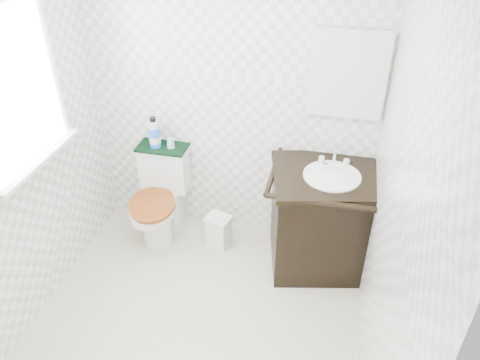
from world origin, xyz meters
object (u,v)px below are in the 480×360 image
at_px(trash_bin, 219,231).
at_px(vanity, 323,217).
at_px(cup, 171,143).
at_px(toilet, 162,199).
at_px(mouthwash_bottle, 154,133).

bearing_deg(trash_bin, vanity, -0.31).
distance_m(trash_bin, cup, 0.81).
distance_m(toilet, trash_bin, 0.54).
relative_size(toilet, trash_bin, 2.66).
bearing_deg(vanity, trash_bin, 179.69).
bearing_deg(toilet, mouthwash_bottle, 114.39).
bearing_deg(vanity, mouthwash_bottle, 172.57).
relative_size(vanity, cup, 11.60).
distance_m(vanity, mouthwash_bottle, 1.45).
height_order(vanity, trash_bin, vanity).
height_order(trash_bin, mouthwash_bottle, mouthwash_bottle).
bearing_deg(cup, vanity, -8.69).
bearing_deg(mouthwash_bottle, trash_bin, -17.55).
xyz_separation_m(vanity, mouthwash_bottle, (-1.37, 0.18, 0.45)).
bearing_deg(cup, mouthwash_bottle, -174.85).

